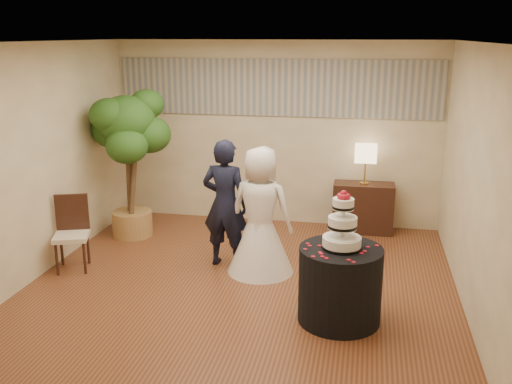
% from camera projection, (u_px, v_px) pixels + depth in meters
% --- Properties ---
extents(floor, '(5.00, 5.00, 0.00)m').
position_uv_depth(floor, '(241.00, 286.00, 6.76)').
color(floor, brown).
rests_on(floor, ground).
extents(ceiling, '(5.00, 5.00, 0.00)m').
position_uv_depth(ceiling, '(239.00, 42.00, 6.01)').
color(ceiling, white).
rests_on(ceiling, wall_back).
extents(wall_back, '(5.00, 0.06, 2.80)m').
position_uv_depth(wall_back, '(276.00, 134.00, 8.75)').
color(wall_back, beige).
rests_on(wall_back, ground).
extents(wall_front, '(5.00, 0.06, 2.80)m').
position_uv_depth(wall_front, '(163.00, 252.00, 4.02)').
color(wall_front, beige).
rests_on(wall_front, ground).
extents(wall_left, '(0.06, 5.00, 2.80)m').
position_uv_depth(wall_left, '(38.00, 162.00, 6.85)').
color(wall_left, beige).
rests_on(wall_left, ground).
extents(wall_right, '(0.06, 5.00, 2.80)m').
position_uv_depth(wall_right, '(475.00, 182.00, 5.92)').
color(wall_right, beige).
rests_on(wall_right, ground).
extents(mural_border, '(4.90, 0.02, 0.85)m').
position_uv_depth(mural_border, '(276.00, 88.00, 8.54)').
color(mural_border, gray).
rests_on(mural_border, wall_back).
extents(groom, '(0.64, 0.46, 1.65)m').
position_uv_depth(groom, '(225.00, 204.00, 7.16)').
color(groom, black).
rests_on(groom, floor).
extents(bride, '(0.95, 0.95, 1.59)m').
position_uv_depth(bride, '(261.00, 211.00, 6.96)').
color(bride, white).
rests_on(bride, floor).
extents(cake_table, '(1.00, 1.00, 0.80)m').
position_uv_depth(cake_table, '(340.00, 285.00, 5.85)').
color(cake_table, black).
rests_on(cake_table, floor).
extents(wedding_cake, '(0.40, 0.40, 0.61)m').
position_uv_depth(wedding_cake, '(343.00, 220.00, 5.66)').
color(wedding_cake, white).
rests_on(wedding_cake, cake_table).
extents(console, '(0.90, 0.41, 0.74)m').
position_uv_depth(console, '(363.00, 208.00, 8.52)').
color(console, '#321B12').
rests_on(console, floor).
extents(table_lamp, '(0.32, 0.32, 0.58)m').
position_uv_depth(table_lamp, '(365.00, 165.00, 8.35)').
color(table_lamp, beige).
rests_on(table_lamp, console).
extents(ficus_tree, '(1.26, 1.26, 2.18)m').
position_uv_depth(ficus_tree, '(129.00, 164.00, 8.15)').
color(ficus_tree, '#29561B').
rests_on(ficus_tree, floor).
extents(side_chair, '(0.55, 0.57, 0.94)m').
position_uv_depth(side_chair, '(71.00, 234.00, 7.11)').
color(side_chair, '#321B12').
rests_on(side_chair, floor).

